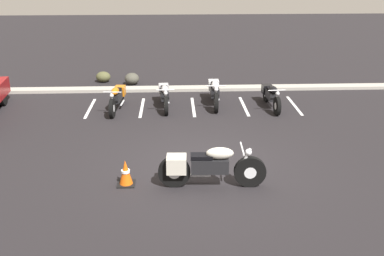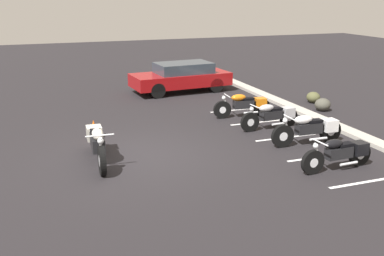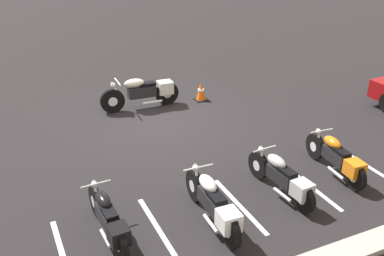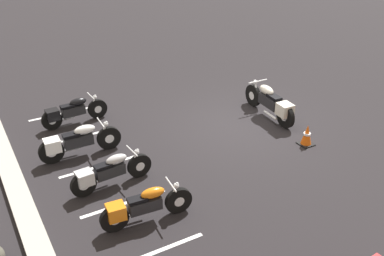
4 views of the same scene
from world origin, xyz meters
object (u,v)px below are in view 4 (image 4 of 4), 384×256
at_px(parked_bike_0, 142,206).
at_px(parked_bike_2, 76,141).
at_px(parked_bike_3, 71,112).
at_px(parked_bike_1, 108,172).
at_px(traffic_cone, 307,135).
at_px(motorcycle_cream_featured, 271,103).

relative_size(parked_bike_0, parked_bike_2, 0.94).
distance_m(parked_bike_0, parked_bike_2, 3.40).
xyz_separation_m(parked_bike_2, parked_bike_3, (1.92, -0.42, -0.04)).
relative_size(parked_bike_0, parked_bike_1, 1.00).
height_order(parked_bike_3, traffic_cone, parked_bike_3).
relative_size(motorcycle_cream_featured, parked_bike_3, 1.19).
height_order(parked_bike_0, parked_bike_2, parked_bike_2).
distance_m(motorcycle_cream_featured, parked_bike_2, 6.08).
bearing_deg(parked_bike_0, parked_bike_2, 102.10).
distance_m(parked_bike_0, parked_bike_1, 1.63).
xyz_separation_m(parked_bike_1, parked_bike_2, (1.76, 0.25, 0.03)).
bearing_deg(parked_bike_2, parked_bike_0, -80.76).
bearing_deg(traffic_cone, parked_bike_0, 98.35).
bearing_deg(parked_bike_0, motorcycle_cream_featured, 29.99).
distance_m(parked_bike_1, parked_bike_3, 3.68).
xyz_separation_m(parked_bike_1, parked_bike_3, (3.68, -0.18, -0.01)).
bearing_deg(traffic_cone, parked_bike_1, 81.73).
bearing_deg(parked_bike_1, parked_bike_0, -87.08).
relative_size(parked_bike_2, parked_bike_3, 1.09).
bearing_deg(parked_bike_2, traffic_cone, -21.90).
relative_size(motorcycle_cream_featured, traffic_cone, 3.99).
xyz_separation_m(parked_bike_0, traffic_cone, (0.80, -5.43, -0.15)).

